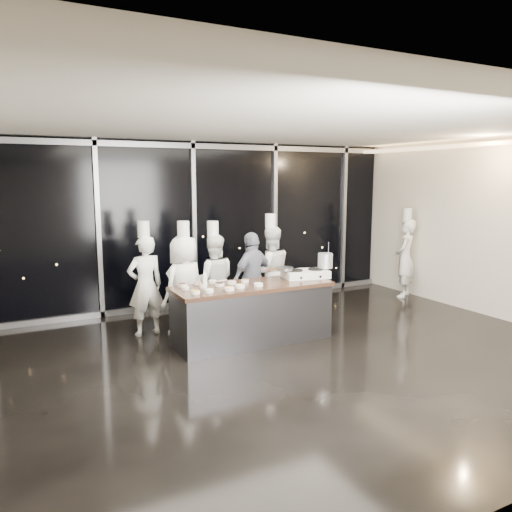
# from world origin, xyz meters

# --- Properties ---
(ground) EXTENTS (9.00, 9.00, 0.00)m
(ground) POSITION_xyz_m (0.00, 0.00, 0.00)
(ground) COLOR black
(ground) RESTS_ON ground
(room_shell) EXTENTS (9.02, 7.02, 3.21)m
(room_shell) POSITION_xyz_m (0.18, 0.00, 2.25)
(room_shell) COLOR beige
(room_shell) RESTS_ON ground
(window_wall) EXTENTS (8.90, 0.11, 3.20)m
(window_wall) POSITION_xyz_m (0.00, 3.43, 1.60)
(window_wall) COLOR black
(window_wall) RESTS_ON ground
(demo_counter) EXTENTS (2.46, 0.86, 0.90)m
(demo_counter) POSITION_xyz_m (0.00, 0.90, 0.45)
(demo_counter) COLOR #3D3C42
(demo_counter) RESTS_ON ground
(stove) EXTENTS (0.78, 0.56, 0.14)m
(stove) POSITION_xyz_m (1.00, 0.97, 0.96)
(stove) COLOR silver
(stove) RESTS_ON demo_counter
(frying_pan) EXTENTS (0.50, 0.32, 0.05)m
(frying_pan) POSITION_xyz_m (0.65, 1.05, 1.06)
(frying_pan) COLOR slate
(frying_pan) RESTS_ON stove
(stock_pot) EXTENTS (0.28, 0.28, 0.24)m
(stock_pot) POSITION_xyz_m (1.35, 0.91, 1.16)
(stock_pot) COLOR silver
(stock_pot) RESTS_ON stove
(prep_bowls) EXTENTS (1.17, 0.73, 0.05)m
(prep_bowls) POSITION_xyz_m (-0.55, 0.96, 0.93)
(prep_bowls) COLOR silver
(prep_bowls) RESTS_ON demo_counter
(squeeze_bottle) EXTENTS (0.07, 0.07, 0.25)m
(squeeze_bottle) POSITION_xyz_m (-0.71, 1.06, 1.02)
(squeeze_bottle) COLOR white
(squeeze_bottle) RESTS_ON demo_counter
(chef_far_left) EXTENTS (0.63, 0.45, 1.84)m
(chef_far_left) POSITION_xyz_m (-1.36, 1.99, 0.83)
(chef_far_left) COLOR silver
(chef_far_left) RESTS_ON ground
(chef_left) EXTENTS (0.93, 0.79, 1.84)m
(chef_left) POSITION_xyz_m (-0.81, 1.70, 0.82)
(chef_left) COLOR silver
(chef_left) RESTS_ON ground
(chef_center) EXTENTS (0.91, 0.80, 1.79)m
(chef_center) POSITION_xyz_m (-0.19, 2.00, 0.79)
(chef_center) COLOR silver
(chef_center) RESTS_ON ground
(guest) EXTENTS (1.01, 0.69, 1.60)m
(guest) POSITION_xyz_m (0.44, 1.75, 0.80)
(guest) COLOR #121A31
(guest) RESTS_ON ground
(chef_right) EXTENTS (0.88, 0.73, 1.87)m
(chef_right) POSITION_xyz_m (0.94, 2.04, 0.83)
(chef_right) COLOR silver
(chef_right) RESTS_ON ground
(chef_side) EXTENTS (0.72, 0.67, 1.88)m
(chef_side) POSITION_xyz_m (4.20, 2.03, 0.85)
(chef_side) COLOR silver
(chef_side) RESTS_ON ground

